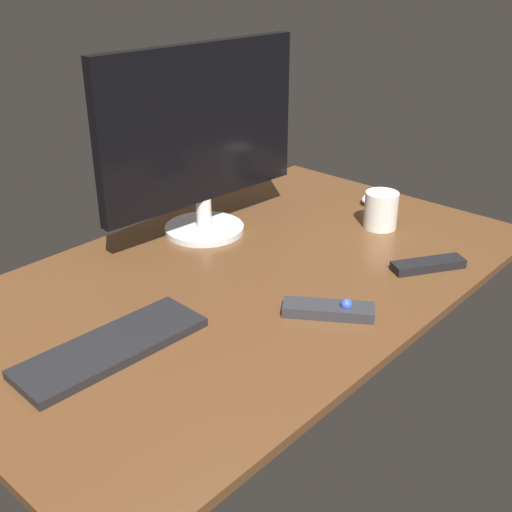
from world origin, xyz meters
TOP-DOWN VIEW (x-y plane):
  - desk at (0.00, 0.00)cm, footprint 140.00×84.00cm
  - monitor at (10.39, 24.72)cm, footprint 59.00×20.93cm
  - keyboard at (-39.89, -2.33)cm, footprint 37.51×14.34cm
  - computer_mouse at (58.38, 2.48)cm, footprint 10.64×6.10cm
  - media_remote at (-1.97, -25.08)cm, footprint 14.98×18.65cm
  - tv_remote at (30.43, -30.11)cm, footprint 17.45×13.35cm
  - coffee_mug at (43.96, -8.35)cm, footprint 8.89×8.89cm

SIDE VIEW (x-z plane):
  - desk at x=0.00cm, z-range 0.00..2.00cm
  - keyboard at x=-39.89cm, z-range 2.00..3.74cm
  - tv_remote at x=30.43cm, z-range 2.00..4.11cm
  - media_remote at x=-1.97cm, z-range 1.26..5.20cm
  - computer_mouse at x=58.38cm, z-range 2.00..5.44cm
  - coffee_mug at x=43.96cm, z-range 2.00..11.89cm
  - monitor at x=10.39cm, z-range 3.94..52.18cm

